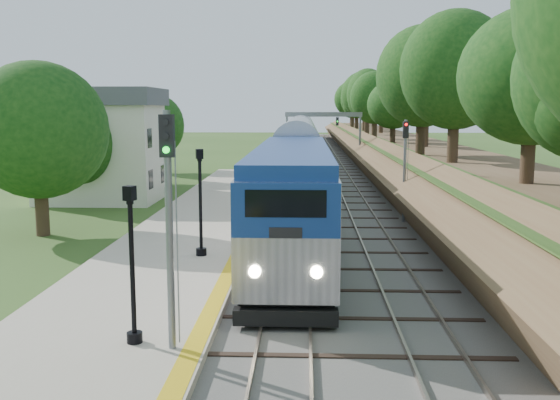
{
  "coord_description": "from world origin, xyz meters",
  "views": [
    {
      "loc": [
        0.55,
        -13.66,
        6.59
      ],
      "look_at": [
        -0.5,
        12.08,
        2.8
      ],
      "focal_mm": 40.0,
      "sensor_mm": 36.0,
      "label": 1
    }
  ],
  "objects_px": {
    "station_building": "(100,144)",
    "signal_platform": "(169,205)",
    "signal_gantry": "(323,125)",
    "train": "(301,142)",
    "lamppost_mid": "(132,274)",
    "lamppost_far": "(201,208)",
    "signal_farside": "(405,160)"
  },
  "relations": [
    {
      "from": "station_building",
      "to": "signal_platform",
      "type": "distance_m",
      "value": 30.31
    },
    {
      "from": "signal_gantry",
      "to": "signal_platform",
      "type": "relative_size",
      "value": 1.36
    },
    {
      "from": "signal_gantry",
      "to": "station_building",
      "type": "bearing_deg",
      "value": -123.38
    },
    {
      "from": "train",
      "to": "station_building",
      "type": "bearing_deg",
      "value": -111.0
    },
    {
      "from": "train",
      "to": "signal_gantry",
      "type": "bearing_deg",
      "value": -77.84
    },
    {
      "from": "lamppost_mid",
      "to": "station_building",
      "type": "bearing_deg",
      "value": 109.75
    },
    {
      "from": "lamppost_far",
      "to": "signal_gantry",
      "type": "bearing_deg",
      "value": 81.58
    },
    {
      "from": "signal_farside",
      "to": "lamppost_mid",
      "type": "bearing_deg",
      "value": -117.23
    },
    {
      "from": "signal_gantry",
      "to": "signal_farside",
      "type": "bearing_deg",
      "value": -83.57
    },
    {
      "from": "lamppost_far",
      "to": "signal_platform",
      "type": "height_order",
      "value": "signal_platform"
    },
    {
      "from": "signal_gantry",
      "to": "train",
      "type": "bearing_deg",
      "value": 102.16
    },
    {
      "from": "station_building",
      "to": "lamppost_far",
      "type": "bearing_deg",
      "value": -60.41
    },
    {
      "from": "station_building",
      "to": "lamppost_mid",
      "type": "height_order",
      "value": "station_building"
    },
    {
      "from": "lamppost_mid",
      "to": "signal_platform",
      "type": "distance_m",
      "value": 2.22
    },
    {
      "from": "lamppost_mid",
      "to": "signal_farside",
      "type": "xyz_separation_m",
      "value": [
        10.19,
        19.8,
        1.42
      ]
    },
    {
      "from": "signal_gantry",
      "to": "signal_platform",
      "type": "height_order",
      "value": "signal_platform"
    },
    {
      "from": "signal_gantry",
      "to": "signal_platform",
      "type": "bearing_deg",
      "value": -95.77
    },
    {
      "from": "train",
      "to": "signal_platform",
      "type": "distance_m",
      "value": 64.76
    },
    {
      "from": "train",
      "to": "lamppost_mid",
      "type": "relative_size",
      "value": 30.15
    },
    {
      "from": "signal_platform",
      "to": "station_building",
      "type": "bearing_deg",
      "value": 111.48
    },
    {
      "from": "train",
      "to": "signal_platform",
      "type": "height_order",
      "value": "signal_platform"
    },
    {
      "from": "lamppost_far",
      "to": "station_building",
      "type": "bearing_deg",
      "value": 119.59
    },
    {
      "from": "train",
      "to": "signal_platform",
      "type": "relative_size",
      "value": 20.66
    },
    {
      "from": "lamppost_far",
      "to": "signal_farside",
      "type": "distance_m",
      "value": 14.08
    },
    {
      "from": "station_building",
      "to": "signal_farside",
      "type": "height_order",
      "value": "station_building"
    },
    {
      "from": "train",
      "to": "signal_farside",
      "type": "height_order",
      "value": "signal_farside"
    },
    {
      "from": "signal_platform",
      "to": "train",
      "type": "bearing_deg",
      "value": 87.43
    },
    {
      "from": "train",
      "to": "signal_farside",
      "type": "relative_size",
      "value": 21.82
    },
    {
      "from": "station_building",
      "to": "lamppost_mid",
      "type": "xyz_separation_m",
      "value": [
        10.01,
        -27.87,
        -1.82
      ]
    },
    {
      "from": "lamppost_mid",
      "to": "lamppost_far",
      "type": "xyz_separation_m",
      "value": [
        0.12,
        10.03,
        0.14
      ]
    },
    {
      "from": "signal_farside",
      "to": "signal_gantry",
      "type": "bearing_deg",
      "value": 96.43
    },
    {
      "from": "station_building",
      "to": "train",
      "type": "bearing_deg",
      "value": 69.0
    }
  ]
}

